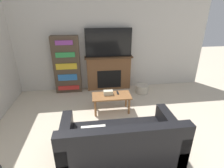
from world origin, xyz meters
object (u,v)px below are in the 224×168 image
Objects in this scene: fireplace at (109,73)px; tv at (109,43)px; couch at (120,145)px; storage_basket at (142,89)px; bookshelf at (67,65)px; coffee_table at (112,98)px.

tv reaches higher than fireplace.
couch reaches higher than storage_basket.
bookshelf is (-1.20, -0.02, 0.30)m from fireplace.
bookshelf is at bearing -178.94° from fireplace.
bookshelf is 2.29m from storage_basket.
couch is 2.03× the size of coffee_table.
couch is 1.50m from coffee_table.
tv reaches higher than bookshelf.
coffee_table is 1.76m from bookshelf.
bookshelf reaches higher than fireplace.
storage_basket is (0.94, -0.43, -0.40)m from fireplace.
fireplace is 0.85× the size of bookshelf.
coffee_table is at bearing 87.78° from couch.
coffee_table is (-0.09, -1.31, -0.15)m from fireplace.
bookshelf reaches higher than couch.
coffee_table is at bearing -93.96° from tv.
bookshelf reaches higher than coffee_table.
tv is 1.66m from storage_basket.
storage_basket is at bearing 40.66° from coffee_table.
storage_basket is (1.03, 0.88, -0.24)m from coffee_table.
coffee_table is (-0.09, -1.29, -1.06)m from tv.
tv is 3.01m from couch.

